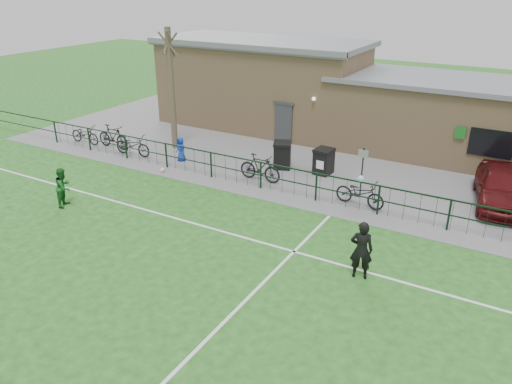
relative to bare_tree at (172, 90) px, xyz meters
The scene contains 21 objects.
ground 13.54m from the bare_tree, 52.70° to the right, with size 90.00×90.00×0.00m, color #1C5519.
paving_strip 9.05m from the bare_tree, 20.56° to the left, with size 34.00×13.00×0.02m, color slate.
pitch_line_touch 8.96m from the bare_tree, 18.65° to the right, with size 28.00×0.10×0.01m, color white.
pitch_line_mid 10.73m from the bare_tree, 39.09° to the right, with size 28.00×0.10×0.01m, color white.
pitch_line_perp 14.81m from the bare_tree, 46.40° to the right, with size 0.10×16.00×0.01m, color white.
perimeter_fence 8.72m from the bare_tree, 17.35° to the right, with size 28.00×0.10×1.20m, color black.
bare_tree is the anchor object (origin of this frame).
wheelie_bin_left 6.61m from the bare_tree, ahead, with size 0.76×0.86×1.14m, color black.
wheelie_bin_right 8.48m from the bare_tree, ahead, with size 0.71×0.81×1.08m, color black.
sign_post 10.57m from the bare_tree, ahead, with size 0.06×0.06×2.00m, color black.
car_maroon 15.50m from the bare_tree, ahead, with size 1.80×4.47×1.52m, color #4F0E10.
bicycle_a 5.49m from the bare_tree, 158.05° to the right, with size 0.67×1.93×1.02m, color black.
bicycle_b 3.94m from the bare_tree, 148.11° to the right, with size 0.57×2.02×1.22m, color black.
bicycle_c 3.33m from the bare_tree, 116.99° to the right, with size 0.70×2.01×1.06m, color black.
bicycle_d 6.75m from the bare_tree, 16.40° to the right, with size 0.56×1.97×1.18m, color black.
bicycle_e 11.13m from the bare_tree, 11.14° to the right, with size 0.70×1.99×1.05m, color black.
spectator_child 3.19m from the bare_tree, 43.71° to the right, with size 0.57×0.37×1.17m, color #1435BB.
goalkeeper_kick 14.19m from the bare_tree, 28.92° to the right, with size 1.68×3.60×1.89m.
outfield_player 8.06m from the bare_tree, 84.46° to the right, with size 0.75×0.58×1.53m, color #1B5F22.
ball_ground 4.56m from the bare_tree, 61.03° to the right, with size 0.22×0.22×0.22m, color white.
clubhouse 9.34m from the bare_tree, 40.12° to the left, with size 24.25×5.40×4.96m.
Camera 1 is at (7.93, -8.79, 8.23)m, focal length 35.00 mm.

